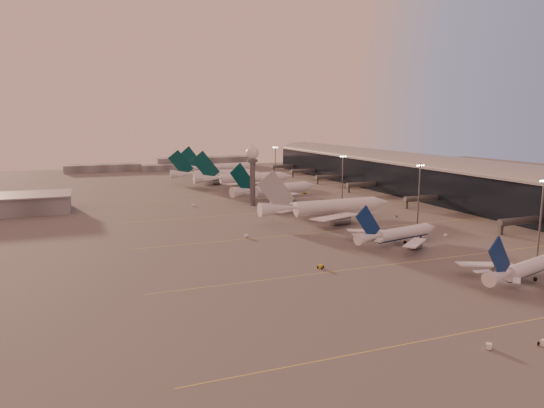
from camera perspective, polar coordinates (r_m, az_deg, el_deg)
name	(u,v)px	position (r m, az deg, el deg)	size (l,w,h in m)	color
ground	(377,279)	(134.70, 12.20, -8.63)	(700.00, 700.00, 0.00)	#525050
taxiway_markings	(364,228)	(195.87, 10.72, -2.77)	(180.00, 185.25, 0.02)	#E4D450
terminal	(435,178)	(282.57, 18.61, 2.88)	(57.00, 362.00, 23.04)	black
radar_tower	(252,164)	(239.93, -2.32, 4.75)	(6.40, 6.40, 31.10)	#505257
mast_a	(541,214)	(169.46, 29.10, -1.08)	(3.60, 0.56, 25.00)	#505257
mast_b	(419,191)	(206.70, 16.91, 1.50)	(3.60, 0.56, 25.00)	#505257
mast_c	(343,177)	(249.62, 8.30, 3.19)	(3.60, 0.56, 25.00)	#505257
mast_d	(275,163)	(330.08, 0.39, 4.89)	(3.60, 0.56, 25.00)	#505257
distant_horizon	(177,164)	(439.71, -11.12, 4.65)	(165.00, 37.50, 9.00)	slate
narrowbody_near	(526,271)	(145.20, 27.70, -6.98)	(36.67, 28.87, 14.66)	white
narrowbody_mid	(398,236)	(172.02, 14.64, -3.62)	(38.59, 30.47, 15.27)	white
widebody_white	(328,210)	(210.02, 6.59, -0.74)	(63.41, 50.77, 22.30)	white
greentail_a	(276,192)	(264.15, 0.45, 1.45)	(55.70, 44.33, 20.81)	white
greentail_b	(245,181)	(309.20, -3.24, 2.76)	(65.72, 53.09, 23.87)	white
greentail_c	(216,176)	(335.74, -6.59, 3.24)	(62.51, 50.25, 22.72)	white
greentail_d	(221,169)	(382.73, -6.08, 4.06)	(63.13, 50.59, 23.07)	white
gsv_truck_a	(489,342)	(102.58, 24.18, -14.63)	(5.44, 5.28, 2.25)	white
gsv_tug_near	(544,343)	(108.11, 29.38, -14.11)	(3.28, 4.42, 1.13)	white
gsv_tug_mid	(321,267)	(141.30, 5.74, -7.35)	(3.99, 4.10, 1.02)	gold
gsv_truck_b	(447,234)	(189.47, 19.87, -3.32)	(4.80, 2.02, 1.89)	white
gsv_truck_c	(247,234)	(176.94, -2.98, -3.55)	(6.12, 5.27, 2.42)	white
gsv_catering_b	(397,213)	(220.21, 14.44, -1.06)	(4.34, 2.17, 3.51)	slate
gsv_tug_far	(264,208)	(231.97, -0.89, -0.53)	(2.42, 3.39, 0.88)	white
gsv_truck_d	(193,204)	(243.41, -9.30, 0.01)	(2.47, 5.97, 2.37)	white
gsv_tug_hangar	(304,193)	(282.03, 3.83, 1.32)	(4.27, 3.58, 1.05)	gold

